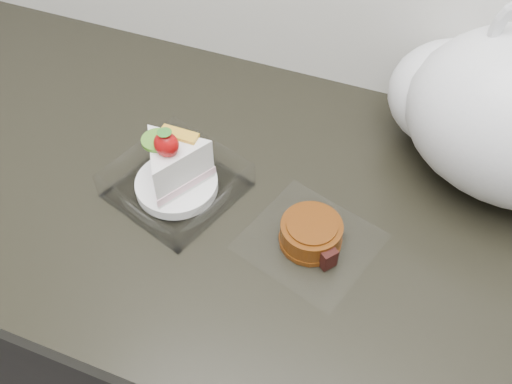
{
  "coord_description": "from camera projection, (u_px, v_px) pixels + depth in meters",
  "views": [
    {
      "loc": [
        0.13,
        1.17,
        1.56
      ],
      "look_at": [
        -0.06,
        1.67,
        0.94
      ],
      "focal_mm": 40.0,
      "sensor_mm": 36.0,
      "label": 1
    }
  ],
  "objects": [
    {
      "name": "counter",
      "position": [
        287.0,
        345.0,
        1.18
      ],
      "size": [
        2.04,
        0.64,
        0.9
      ],
      "color": "black",
      "rests_on": "ground"
    },
    {
      "name": "cake_tray",
      "position": [
        175.0,
        175.0,
        0.84
      ],
      "size": [
        0.21,
        0.21,
        0.13
      ],
      "rotation": [
        0.0,
        0.0,
        -0.32
      ],
      "color": "white",
      "rests_on": "counter"
    },
    {
      "name": "mooncake_wrap",
      "position": [
        311.0,
        235.0,
        0.79
      ],
      "size": [
        0.21,
        0.2,
        0.04
      ],
      "rotation": [
        0.0,
        0.0,
        -0.12
      ],
      "color": "white",
      "rests_on": "counter"
    }
  ]
}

